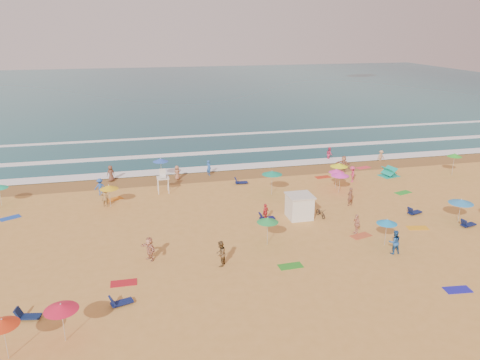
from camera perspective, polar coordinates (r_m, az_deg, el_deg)
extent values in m
plane|color=gold|center=(41.53, 3.19, -4.42)|extent=(220.00, 220.00, 0.00)
cube|color=#0C4756|center=(122.24, -8.05, 10.70)|extent=(220.00, 140.00, 0.18)
plane|color=olive|center=(52.89, -0.59, 0.71)|extent=(220.00, 220.00, 0.00)
cube|color=white|center=(55.20, -1.16, 1.57)|extent=(200.00, 2.20, 0.05)
cube|color=white|center=(61.80, -2.52, 3.41)|extent=(200.00, 1.60, 0.05)
cube|color=white|center=(71.36, -4.02, 5.43)|extent=(200.00, 1.20, 0.05)
cube|color=white|center=(41.14, 7.25, -3.27)|extent=(2.00, 2.00, 2.00)
cube|color=silver|center=(40.76, 7.31, -1.89)|extent=(2.20, 2.20, 0.12)
imported|color=black|center=(41.78, 9.81, -3.95)|extent=(0.67, 1.56, 0.79)
cone|color=green|center=(35.56, 3.40, -4.89)|extent=(1.65, 1.65, 0.35)
cone|color=green|center=(57.12, 24.70, 2.78)|extent=(1.57, 1.57, 0.35)
cone|color=#FF38BD|center=(48.75, 11.69, 1.12)|extent=(1.59, 1.59, 0.35)
cone|color=red|center=(26.98, -20.99, -14.25)|extent=(1.80, 1.80, 0.35)
cone|color=blue|center=(51.17, -9.66, 2.42)|extent=(1.68, 1.68, 0.35)
cone|color=#FDFF1A|center=(49.59, 11.99, 1.82)|extent=(1.81, 1.81, 0.35)
cone|color=#198ED4|center=(37.16, 17.49, -4.84)|extent=(1.55, 1.55, 0.35)
cone|color=yellow|center=(44.55, -15.69, -0.84)|extent=(1.69, 1.69, 0.35)
cone|color=red|center=(26.82, -27.02, -15.20)|extent=(1.64, 1.64, 0.35)
cone|color=#2C85C8|center=(43.79, 25.36, -2.36)|extent=(2.04, 2.04, 0.35)
cone|color=#FE38CE|center=(47.58, 12.11, 0.71)|extent=(1.77, 1.77, 0.35)
cone|color=#129871|center=(46.01, 3.93, 0.89)|extent=(1.99, 1.99, 0.35)
cube|color=#0E1D48|center=(30.50, -24.33, -14.93)|extent=(1.38, 0.79, 0.34)
cube|color=#0F1A4F|center=(30.04, -14.19, -14.26)|extent=(1.41, 0.91, 0.34)
cube|color=#0F124C|center=(40.68, 3.34, -4.67)|extent=(1.34, 0.65, 0.34)
cube|color=#0F1A4F|center=(43.79, 26.09, -4.90)|extent=(1.39, 0.82, 0.34)
cube|color=#0F1A4D|center=(44.68, 20.54, -3.70)|extent=(1.40, 0.87, 0.34)
cube|color=#101950|center=(49.66, 0.18, -0.29)|extent=(1.34, 0.66, 0.34)
cube|color=#B51620|center=(32.28, -13.99, -12.09)|extent=(1.72, 0.89, 0.03)
cube|color=blue|center=(45.75, -26.23, -4.16)|extent=(1.90, 1.56, 0.03)
cube|color=#2B9024|center=(33.52, 6.18, -10.38)|extent=(1.73, 0.92, 0.03)
cube|color=orange|center=(46.96, -15.14, -2.28)|extent=(1.90, 1.59, 0.03)
cube|color=#C7542E|center=(38.96, 14.53, -6.60)|extent=(1.87, 1.30, 0.03)
cube|color=red|center=(52.68, 10.06, 0.36)|extent=(1.78, 1.04, 0.03)
cube|color=#1C1AA8|center=(33.68, 25.00, -12.03)|extent=(1.78, 1.03, 0.03)
cube|color=green|center=(49.88, 19.25, -1.46)|extent=(1.87, 1.31, 0.03)
cube|color=orange|center=(41.83, 20.83, -5.48)|extent=(1.84, 1.18, 0.03)
cube|color=#ED3745|center=(57.19, 14.80, 1.46)|extent=(1.84, 1.20, 0.03)
imported|color=#B17252|center=(51.31, -7.67, 0.89)|extent=(0.92, 0.87, 1.58)
imported|color=tan|center=(34.39, -10.97, -8.22)|extent=(1.30, 1.67, 1.77)
imported|color=#DE373D|center=(40.26, 3.12, -3.96)|extent=(0.92, 0.94, 1.59)
imported|color=#2259A3|center=(36.47, 18.31, -7.19)|extent=(0.95, 0.77, 1.84)
imported|color=#B97855|center=(54.87, 12.51, 1.93)|extent=(1.67, 1.56, 1.87)
imported|color=tan|center=(60.51, 16.80, 2.75)|extent=(1.16, 0.84, 1.62)
imported|color=olive|center=(45.11, -16.14, -2.08)|extent=(0.69, 0.52, 1.73)
imported|color=#D93663|center=(59.76, 10.83, 3.11)|extent=(0.75, 0.93, 1.80)
imported|color=blue|center=(52.43, -3.83, 1.50)|extent=(0.68, 0.76, 1.75)
imported|color=blue|center=(48.24, -16.68, -0.80)|extent=(1.20, 0.82, 1.72)
imported|color=brown|center=(44.77, 13.27, -1.98)|extent=(0.73, 0.59, 1.75)
imported|color=#E13868|center=(51.52, 13.51, 0.71)|extent=(0.97, 1.28, 1.75)
imported|color=#E29A77|center=(39.01, 14.01, -5.22)|extent=(0.41, 0.97, 1.66)
imported|color=brown|center=(52.18, -15.48, 0.78)|extent=(1.01, 0.86, 1.76)
imported|color=brown|center=(33.03, -2.39, -8.96)|extent=(1.05, 1.13, 1.85)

